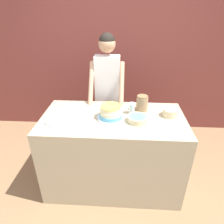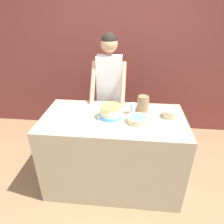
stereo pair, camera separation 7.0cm
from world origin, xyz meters
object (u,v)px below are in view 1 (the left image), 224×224
frosting_bowl_blue (137,119)px  ceramic_plate (58,120)px  person_baker (107,84)px  drinking_glass (132,108)px  frosting_bowl_pink (170,112)px  stoneware_jar (142,103)px  cake (111,112)px

frosting_bowl_blue → ceramic_plate: (-0.83, -0.04, -0.03)m
person_baker → drinking_glass: 0.60m
person_baker → frosting_bowl_pink: size_ratio=10.02×
frosting_bowl_blue → stoneware_jar: size_ratio=1.17×
frosting_bowl_pink → stoneware_jar: stoneware_jar is taller
ceramic_plate → stoneware_jar: (0.90, 0.30, 0.08)m
frosting_bowl_pink → drinking_glass: frosting_bowl_pink is taller
frosting_bowl_blue → stoneware_jar: bearing=76.2°
drinking_glass → ceramic_plate: bearing=-164.7°
cake → ceramic_plate: size_ratio=1.15×
stoneware_jar → cake: bearing=-149.5°
cake → stoneware_jar: stoneware_jar is taller
frosting_bowl_pink → ceramic_plate: bearing=-171.7°
person_baker → ceramic_plate: (-0.47, -0.71, -0.15)m
drinking_glass → stoneware_jar: bearing=35.1°
frosting_bowl_pink → cake: bearing=-172.8°
cake → frosting_bowl_pink: frosting_bowl_pink is taller
frosting_bowl_blue → frosting_bowl_pink: 0.38m
ceramic_plate → stoneware_jar: size_ratio=1.49×
frosting_bowl_pink → ceramic_plate: frosting_bowl_pink is taller
person_baker → frosting_bowl_blue: person_baker is taller
frosting_bowl_blue → cake: bearing=168.2°
ceramic_plate → frosting_bowl_blue: bearing=2.4°
frosting_bowl_pink → stoneware_jar: bearing=157.5°
drinking_glass → ceramic_plate: (-0.78, -0.21, -0.06)m
frosting_bowl_blue → frosting_bowl_pink: (0.36, 0.14, 0.01)m
frosting_bowl_blue → ceramic_plate: 0.83m
cake → ceramic_plate: cake is taller
frosting_bowl_blue → stoneware_jar: stoneware_jar is taller
cake → drinking_glass: (0.22, 0.12, -0.00)m
cake → stoneware_jar: (0.34, 0.20, 0.02)m
drinking_glass → frosting_bowl_blue: bearing=-73.1°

